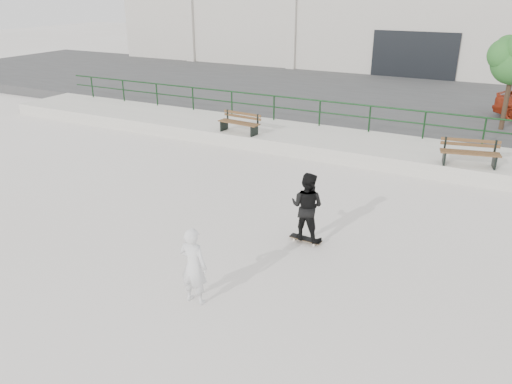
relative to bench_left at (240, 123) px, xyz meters
The scene contains 10 objects.
ground 9.13m from the bench_left, 68.61° to the right, with size 120.00×120.00×0.00m, color beige.
ledge 3.53m from the bench_left, 17.44° to the left, with size 30.00×3.00×0.50m, color beige.
parking_strip 10.12m from the bench_left, 70.85° to the left, with size 60.00×14.00×0.50m, color #3C3C3C.
railing 4.07m from the bench_left, 35.24° to the left, with size 28.00×0.06×1.03m.
commercial_building 24.05m from the bench_left, 81.99° to the left, with size 44.20×16.33×8.00m.
bench_left is the anchor object (origin of this frame).
bench_right 8.10m from the bench_left, ahead, with size 1.81×0.85×0.80m.
skateboard 8.05m from the bench_left, 49.77° to the right, with size 0.79×0.25×0.09m.
standing_skater 8.01m from the bench_left, 49.77° to the right, with size 0.80×0.63×1.65m, color black.
seated_skater 10.26m from the bench_left, 65.84° to the right, with size 0.57×0.38×1.57m, color silver.
Camera 1 is at (5.65, -7.56, 5.64)m, focal length 35.00 mm.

